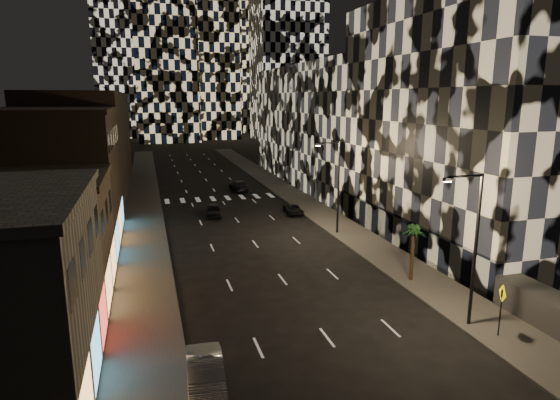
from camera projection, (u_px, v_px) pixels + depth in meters
sidewalk_left at (143, 202)px, 60.33m from camera, size 4.00×120.00×0.15m
sidewalk_right at (291, 194)px, 65.71m from camera, size 4.00×120.00×0.15m
curb_left at (160, 201)px, 60.89m from camera, size 0.20×120.00×0.15m
curb_right at (277, 194)px, 65.14m from camera, size 0.20×120.00×0.15m
retail_tan at (28, 243)px, 30.37m from camera, size 10.00×10.00×8.00m
retail_brown at (58, 181)px, 41.68m from camera, size 10.00×15.00×12.00m
retail_filler_left at (89, 143)px, 66.36m from camera, size 10.00×40.00×14.00m
midrise_right at (481, 123)px, 42.11m from camera, size 16.00×25.00×22.00m
midrise_base at (399, 231)px, 42.07m from camera, size 0.60×25.00×3.00m
plinth_right at (558, 316)px, 26.87m from camera, size 2.00×8.00×2.00m
midrise_filler_right at (339, 126)px, 73.06m from camera, size 16.00×40.00×18.00m
streetlight_near at (473, 240)px, 26.57m from camera, size 2.55×0.25×9.00m
streetlight_far at (336, 181)px, 45.35m from camera, size 2.55×0.25×9.00m
car_silver_parked at (205, 375)px, 21.48m from camera, size 1.92×4.83×1.56m
car_dark_midlane at (214, 210)px, 53.23m from camera, size 2.12×4.30×1.41m
car_dark_oncoming at (239, 186)px, 68.07m from camera, size 2.19×5.15×1.48m
car_dark_rightlane at (294, 210)px, 54.30m from camera, size 2.18×4.11×1.10m
ped_sign at (502, 301)px, 25.89m from camera, size 0.44×0.95×3.03m
palm_tree at (413, 234)px, 33.74m from camera, size 2.08×2.13×4.17m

